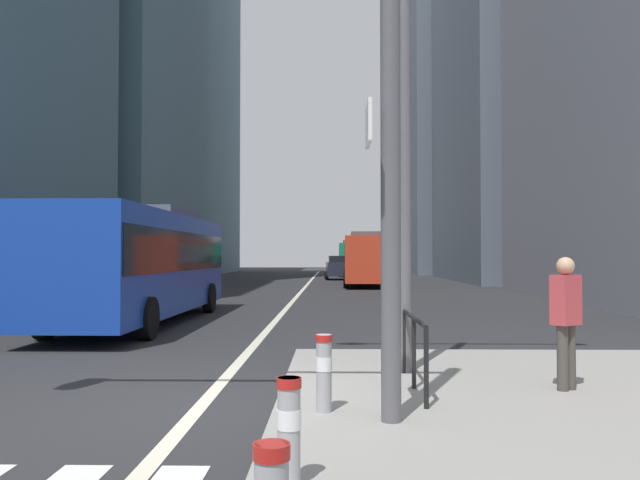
# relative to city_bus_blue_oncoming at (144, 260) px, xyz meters

# --- Properties ---
(ground_plane) EXTENTS (160.00, 160.00, 0.00)m
(ground_plane) POSITION_rel_city_bus_blue_oncoming_xyz_m (3.75, 10.04, -1.84)
(ground_plane) COLOR #28282B
(lane_centre_line) EXTENTS (0.20, 80.00, 0.01)m
(lane_centre_line) POSITION_rel_city_bus_blue_oncoming_xyz_m (3.75, 20.04, -1.83)
(lane_centre_line) COLOR beige
(lane_centre_line) RESTS_ON ground
(office_tower_left_far) EXTENTS (11.55, 21.74, 35.89)m
(office_tower_left_far) POSITION_rel_city_bus_blue_oncoming_xyz_m (-12.25, 52.49, 16.11)
(office_tower_left_far) COLOR slate
(office_tower_left_far) RESTS_ON ground
(office_tower_right_mid) EXTENTS (11.89, 19.50, 38.62)m
(office_tower_right_mid) POSITION_rel_city_bus_blue_oncoming_xyz_m (20.75, 31.78, 17.47)
(office_tower_right_mid) COLOR slate
(office_tower_right_mid) RESTS_ON ground
(office_tower_right_far) EXTENTS (13.95, 19.86, 45.61)m
(office_tower_right_far) POSITION_rel_city_bus_blue_oncoming_xyz_m (20.75, 54.23, 20.97)
(office_tower_right_far) COLOR slate
(office_tower_right_far) RESTS_ON ground
(city_bus_blue_oncoming) EXTENTS (2.75, 11.15, 3.40)m
(city_bus_blue_oncoming) POSITION_rel_city_bus_blue_oncoming_xyz_m (0.00, 0.00, 0.00)
(city_bus_blue_oncoming) COLOR #14389E
(city_bus_blue_oncoming) RESTS_ON ground
(city_bus_red_receding) EXTENTS (2.87, 11.12, 3.40)m
(city_bus_red_receding) POSITION_rel_city_bus_blue_oncoming_xyz_m (7.52, 23.31, -0.00)
(city_bus_red_receding) COLOR red
(city_bus_red_receding) RESTS_ON ground
(city_bus_red_distant) EXTENTS (2.75, 11.16, 3.40)m
(city_bus_red_distant) POSITION_rel_city_bus_blue_oncoming_xyz_m (7.35, 44.26, 0.00)
(city_bus_red_distant) COLOR #198456
(city_bus_red_distant) RESTS_ON ground
(car_oncoming_mid) EXTENTS (2.21, 4.50, 1.94)m
(car_oncoming_mid) POSITION_rel_city_bus_blue_oncoming_xyz_m (-2.76, 19.98, -0.85)
(car_oncoming_mid) COLOR silver
(car_oncoming_mid) RESTS_ON ground
(car_receding_near) EXTENTS (2.19, 4.18, 1.94)m
(car_receding_near) POSITION_rel_city_bus_blue_oncoming_xyz_m (5.87, 33.60, -0.85)
(car_receding_near) COLOR #232838
(car_receding_near) RESTS_ON ground
(traffic_signal_gantry) EXTENTS (5.81, 0.65, 6.00)m
(traffic_signal_gantry) POSITION_rel_city_bus_blue_oncoming_xyz_m (4.17, -11.31, 2.26)
(traffic_signal_gantry) COLOR #515156
(traffic_signal_gantry) RESTS_ON median_island
(street_lamp_post) EXTENTS (5.50, 0.32, 8.00)m
(street_lamp_post) POSITION_rel_city_bus_blue_oncoming_xyz_m (6.57, -8.37, 3.45)
(street_lamp_post) COLOR #56565B
(street_lamp_post) RESTS_ON median_island
(bollard_left) EXTENTS (0.20, 0.20, 0.85)m
(bollard_left) POSITION_rel_city_bus_blue_oncoming_xyz_m (5.11, -13.28, -1.21)
(bollard_left) COLOR #99999E
(bollard_left) RESTS_ON median_island
(bollard_right) EXTENTS (0.20, 0.20, 0.88)m
(bollard_right) POSITION_rel_city_bus_blue_oncoming_xyz_m (5.35, -10.88, -1.19)
(bollard_right) COLOR #99999E
(bollard_right) RESTS_ON median_island
(pedestrian_railing) EXTENTS (0.06, 3.46, 0.98)m
(pedestrian_railing) POSITION_rel_city_bus_blue_oncoming_xyz_m (6.55, -9.01, -0.99)
(pedestrian_railing) COLOR black
(pedestrian_railing) RESTS_ON median_island
(pedestrian_waiting) EXTENTS (0.45, 0.42, 1.78)m
(pedestrian_waiting) POSITION_rel_city_bus_blue_oncoming_xyz_m (8.58, -9.63, -0.69)
(pedestrian_waiting) COLOR #423D38
(pedestrian_waiting) RESTS_ON median_island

